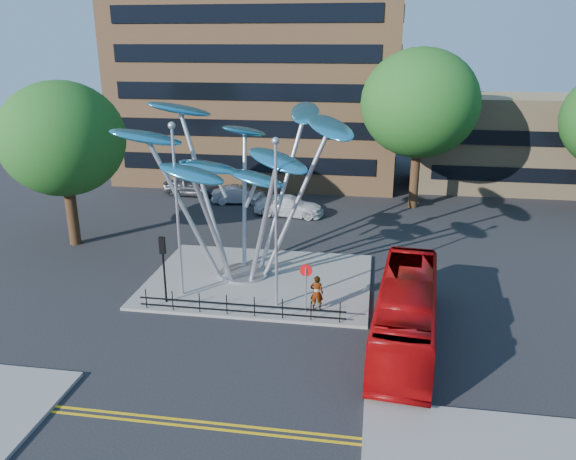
% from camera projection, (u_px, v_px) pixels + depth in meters
% --- Properties ---
extents(ground, '(120.00, 120.00, 0.00)m').
position_uv_depth(ground, '(254.00, 337.00, 24.96)').
color(ground, black).
rests_on(ground, ground).
extents(traffic_island, '(12.00, 9.00, 0.15)m').
position_uv_depth(traffic_island, '(259.00, 280.00, 30.70)').
color(traffic_island, slate).
rests_on(traffic_island, ground).
extents(double_yellow_near, '(40.00, 0.12, 0.01)m').
position_uv_depth(double_yellow_near, '(216.00, 423.00, 19.35)').
color(double_yellow_near, gold).
rests_on(double_yellow_near, ground).
extents(double_yellow_far, '(40.00, 0.12, 0.01)m').
position_uv_depth(double_yellow_far, '(214.00, 429.00, 19.07)').
color(double_yellow_far, gold).
rests_on(double_yellow_far, ground).
extents(brick_tower, '(25.00, 15.00, 30.00)m').
position_uv_depth(brick_tower, '(261.00, 11.00, 50.94)').
color(brick_tower, '#986A42').
rests_on(brick_tower, ground).
extents(low_building_near, '(15.00, 8.00, 8.00)m').
position_uv_depth(low_building_near, '(504.00, 142.00, 49.34)').
color(low_building_near, tan).
rests_on(low_building_near, ground).
extents(tree_right, '(8.80, 8.80, 12.11)m').
position_uv_depth(tree_right, '(420.00, 104.00, 41.75)').
color(tree_right, black).
rests_on(tree_right, ground).
extents(tree_left, '(7.60, 7.60, 10.32)m').
position_uv_depth(tree_left, '(62.00, 139.00, 34.21)').
color(tree_left, black).
rests_on(tree_left, ground).
extents(leaf_sculpture, '(12.72, 9.54, 9.51)m').
position_uv_depth(leaf_sculpture, '(240.00, 154.00, 29.30)').
color(leaf_sculpture, '#9EA0A5').
rests_on(leaf_sculpture, traffic_island).
extents(street_lamp_left, '(0.36, 0.36, 8.80)m').
position_uv_depth(street_lamp_left, '(176.00, 196.00, 27.18)').
color(street_lamp_left, '#9EA0A5').
rests_on(street_lamp_left, traffic_island).
extents(street_lamp_right, '(0.36, 0.36, 8.30)m').
position_uv_depth(street_lamp_right, '(276.00, 209.00, 26.05)').
color(street_lamp_right, '#9EA0A5').
rests_on(street_lamp_right, traffic_island).
extents(traffic_light_island, '(0.28, 0.18, 3.42)m').
position_uv_depth(traffic_light_island, '(163.00, 256.00, 27.20)').
color(traffic_light_island, black).
rests_on(traffic_light_island, traffic_island).
extents(no_entry_sign_island, '(0.60, 0.10, 2.45)m').
position_uv_depth(no_entry_sign_island, '(306.00, 280.00, 26.43)').
color(no_entry_sign_island, '#9EA0A5').
rests_on(no_entry_sign_island, traffic_island).
extents(pedestrian_railing_front, '(10.00, 0.06, 1.00)m').
position_uv_depth(pedestrian_railing_front, '(241.00, 307.00, 26.52)').
color(pedestrian_railing_front, black).
rests_on(pedestrian_railing_front, traffic_island).
extents(red_bus, '(3.32, 10.38, 2.84)m').
position_uv_depth(red_bus, '(406.00, 312.00, 24.21)').
color(red_bus, '#9F0709').
rests_on(red_bus, ground).
extents(pedestrian, '(0.66, 0.44, 1.78)m').
position_uv_depth(pedestrian, '(317.00, 293.00, 26.89)').
color(pedestrian, gray).
rests_on(pedestrian, traffic_island).
extents(parked_car_left, '(4.87, 2.23, 1.62)m').
position_uv_depth(parked_car_left, '(192.00, 186.00, 47.34)').
color(parked_car_left, '#3B3D42').
rests_on(parked_car_left, ground).
extents(parked_car_mid, '(4.48, 2.19, 1.41)m').
position_uv_depth(parked_car_mid, '(239.00, 195.00, 45.16)').
color(parked_car_mid, '#AFB1B8').
rests_on(parked_car_mid, ground).
extents(parked_car_right, '(5.33, 2.43, 1.51)m').
position_uv_depth(parked_car_right, '(289.00, 206.00, 42.00)').
color(parked_car_right, silver).
rests_on(parked_car_right, ground).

